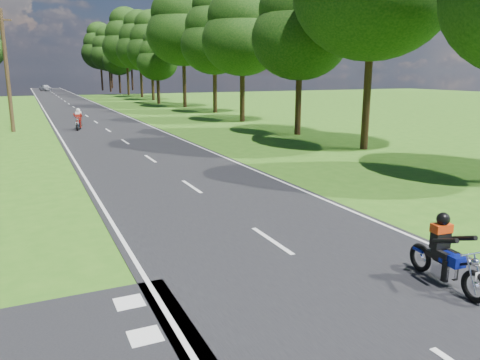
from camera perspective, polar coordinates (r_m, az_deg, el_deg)
name	(u,v)px	position (r m, az deg, el deg)	size (l,w,h in m)	color
ground	(318,273)	(9.91, 9.51, -11.07)	(160.00, 160.00, 0.00)	#2F6116
main_road	(74,107)	(57.80, -19.62, 8.37)	(7.00, 140.00, 0.02)	black
road_markings	(74,108)	(55.93, -19.58, 8.25)	(7.40, 140.00, 0.01)	silver
treeline	(72,38)	(67.95, -19.76, 15.93)	(40.00, 115.35, 14.78)	black
telegraph_pole	(7,71)	(35.44, -26.55, 11.84)	(1.20, 0.26, 8.00)	#382616
rider_near_blue	(448,251)	(9.76, 23.97, -7.88)	(0.56, 1.68, 1.40)	navy
rider_far_red	(78,119)	(34.99, -19.10, 7.04)	(0.60, 1.79, 1.49)	#9D0F0C
distant_car	(46,88)	(107.76, -22.62, 10.34)	(1.57, 3.89, 1.33)	silver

